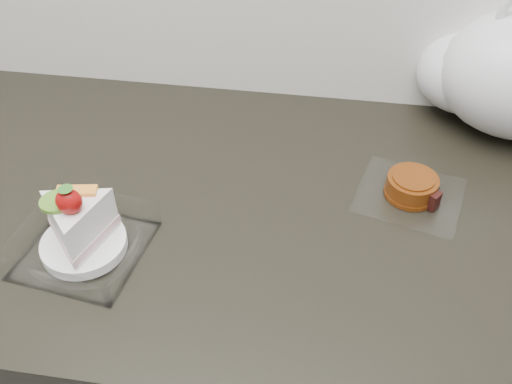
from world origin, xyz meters
name	(u,v)px	position (x,y,z in m)	size (l,w,h in m)	color
counter	(190,354)	(0.00, 1.69, 0.45)	(2.04, 0.64, 0.90)	black
cake_tray	(81,234)	(-0.08, 1.56, 0.93)	(0.18, 0.18, 0.13)	white
mooncake_wrap	(412,188)	(0.37, 1.74, 0.91)	(0.19, 0.18, 0.04)	white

